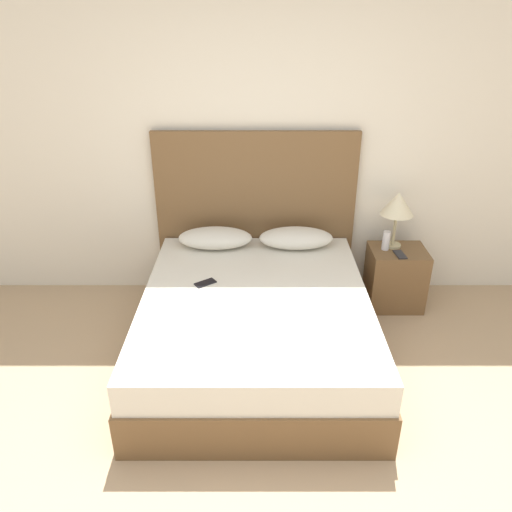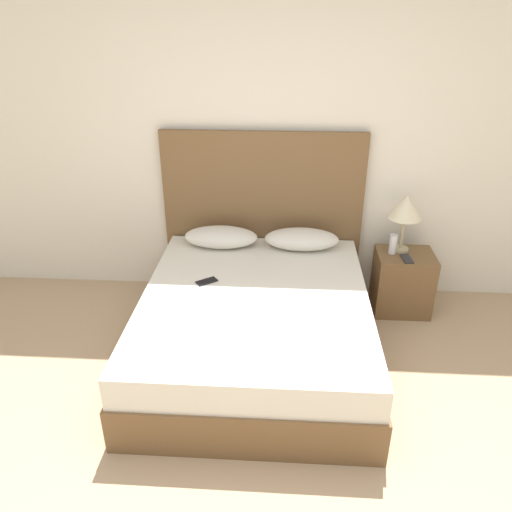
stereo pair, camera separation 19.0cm
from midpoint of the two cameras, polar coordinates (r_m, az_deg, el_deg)
wall_back at (r=4.10m, az=3.65°, el=13.34°), size 10.00×0.06×2.70m
bed at (r=3.58m, az=1.44°, el=-8.03°), size 1.58×1.91×0.52m
headboard at (r=4.23m, az=2.05°, el=4.66°), size 1.66×0.05×1.42m
pillow_left at (r=4.09m, az=-2.70°, el=2.17°), size 0.60×0.29×0.16m
pillow_right at (r=4.07m, az=6.57°, el=1.91°), size 0.60×0.29×0.16m
phone_on_bed at (r=3.60m, az=-4.15°, el=-2.93°), size 0.16×0.14×0.01m
nightstand at (r=4.31m, az=17.59°, el=-2.87°), size 0.45×0.37×0.51m
table_lamp at (r=4.11m, az=18.03°, el=5.19°), size 0.26×0.26×0.47m
phone_on_nightstand at (r=4.11m, az=18.13°, el=-0.32°), size 0.08×0.16×0.01m
toiletry_bottle at (r=4.15m, az=16.67°, el=1.30°), size 0.06×0.06×0.16m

